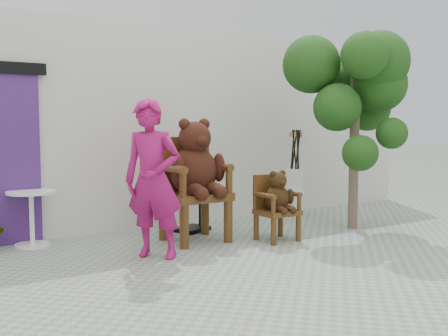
% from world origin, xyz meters
% --- Properties ---
extents(ground_plane, '(60.00, 60.00, 0.00)m').
position_xyz_m(ground_plane, '(0.00, 0.00, 0.00)').
color(ground_plane, gray).
rests_on(ground_plane, ground).
extents(back_wall, '(9.00, 1.00, 3.00)m').
position_xyz_m(back_wall, '(0.00, 3.10, 1.50)').
color(back_wall, silver).
rests_on(back_wall, ground).
extents(chair_big, '(0.79, 0.85, 1.62)m').
position_xyz_m(chair_big, '(-0.70, 1.49, 0.93)').
color(chair_big, '#40250D').
rests_on(chair_big, ground).
extents(chair_small, '(0.50, 0.51, 0.94)m').
position_xyz_m(chair_small, '(0.23, 0.92, 0.55)').
color(chair_small, '#40250D').
rests_on(chair_small, ground).
extents(person, '(0.77, 0.79, 1.83)m').
position_xyz_m(person, '(-1.58, 0.88, 0.91)').
color(person, '#A1135C').
rests_on(person, ground).
extents(cafe_table, '(0.60, 0.60, 0.70)m').
position_xyz_m(cafe_table, '(-2.58, 2.35, 0.44)').
color(cafe_table, white).
rests_on(cafe_table, ground).
extents(display_stand, '(0.54, 0.48, 1.51)m').
position_xyz_m(display_stand, '(-0.42, 2.04, 0.58)').
color(display_stand, black).
rests_on(display_stand, ground).
extents(stool_bucket, '(0.32, 0.32, 1.45)m').
position_xyz_m(stool_bucket, '(1.49, 2.02, 0.64)').
color(stool_bucket, white).
rests_on(stool_bucket, ground).
extents(tree, '(1.83, 1.55, 2.88)m').
position_xyz_m(tree, '(1.71, 0.91, 2.14)').
color(tree, '#4D3D2E').
rests_on(tree, ground).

